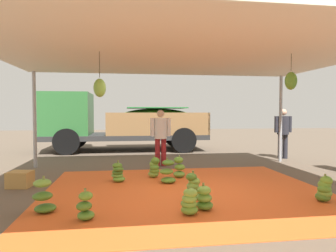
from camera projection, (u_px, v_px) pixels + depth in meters
ground_plane at (166, 166)px, 9.03m from camera, size 40.00×40.00×0.00m
tarp_orange at (187, 192)px, 6.07m from camera, size 5.65×4.92×0.01m
tent_canopy at (188, 53)px, 5.86m from camera, size 8.00×7.00×2.84m
banana_bunch_0 at (44, 197)px, 4.79m from camera, size 0.47×0.47×0.58m
banana_bunch_1 at (189, 202)px, 4.69m from camera, size 0.34×0.37×0.46m
banana_bunch_2 at (118, 173)px, 6.92m from camera, size 0.38×0.39×0.49m
banana_bunch_3 at (193, 187)px, 5.53m from camera, size 0.35×0.32×0.52m
banana_bunch_4 at (154, 168)px, 7.35m from camera, size 0.32×0.32×0.53m
banana_bunch_5 at (168, 173)px, 6.79m from camera, size 0.49×0.45×0.58m
banana_bunch_6 at (204, 199)px, 4.91m from camera, size 0.33×0.33×0.44m
banana_bunch_7 at (179, 168)px, 7.38m from camera, size 0.36×0.35×0.55m
banana_bunch_8 at (324, 190)px, 5.37m from camera, size 0.38×0.37×0.49m
banana_bunch_9 at (85, 207)px, 4.46m from camera, size 0.33×0.35×0.46m
cargo_truck_main at (120, 122)px, 12.73m from camera, size 6.65×2.48×2.40m
worker_0 at (161, 133)px, 9.02m from camera, size 0.61×0.38×1.68m
worker_1 at (283, 130)px, 10.45m from camera, size 0.63×0.39×1.73m
crate_0 at (20, 179)px, 6.45m from camera, size 0.52×0.47×0.34m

